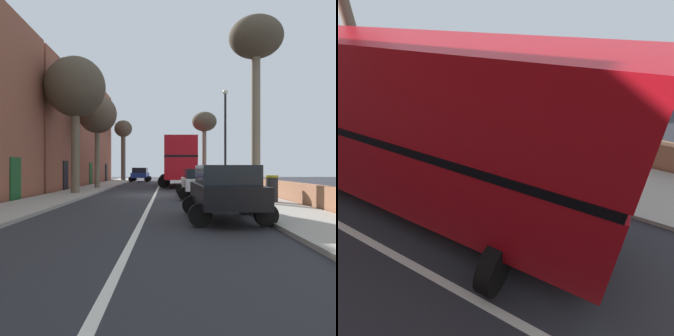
{
  "view_description": "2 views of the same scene",
  "coord_description": "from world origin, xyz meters",
  "views": [
    {
      "loc": [
        0.78,
        -20.36,
        1.58
      ],
      "look_at": [
        0.8,
        7.26,
        1.59
      ],
      "focal_mm": 36.93,
      "sensor_mm": 36.0,
      "label": 1
    },
    {
      "loc": [
        -1.99,
        5.38,
        4.54
      ],
      "look_at": [
        1.05,
        6.99,
        2.31
      ],
      "focal_mm": 26.95,
      "sensor_mm": 36.0,
      "label": 2
    }
  ],
  "objects": [
    {
      "name": "double_decker_bus",
      "position": [
        1.7,
        10.79,
        2.36
      ],
      "size": [
        3.62,
        11.39,
        4.06
      ],
      "color": "red",
      "rests_on": "ground"
    }
  ]
}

